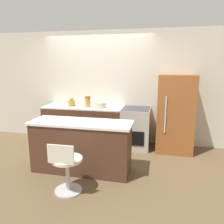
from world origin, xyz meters
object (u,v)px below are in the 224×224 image
object	(u,v)px
mixing_bowl	(100,105)
stool_chair	(67,168)
oven_range	(136,128)
kettle	(71,102)
refrigerator	(175,114)

from	to	relation	value
mixing_bowl	stool_chair	bearing A→B (deg)	-88.94
oven_range	kettle	world-z (taller)	kettle
stool_chair	oven_range	bearing A→B (deg)	69.33
refrigerator	kettle	world-z (taller)	refrigerator
stool_chair	kettle	world-z (taller)	kettle
oven_range	mixing_bowl	distance (m)	0.95
oven_range	kettle	size ratio (longest dim) A/B	4.27
refrigerator	oven_range	bearing A→B (deg)	179.75
kettle	refrigerator	bearing A→B (deg)	1.10
oven_range	refrigerator	distance (m)	0.91
oven_range	refrigerator	xyz separation A→B (m)	(0.83, -0.00, 0.37)
refrigerator	stool_chair	world-z (taller)	refrigerator
refrigerator	stool_chair	xyz separation A→B (m)	(-1.59, -2.02, -0.44)
refrigerator	kettle	distance (m)	2.33
mixing_bowl	refrigerator	bearing A→B (deg)	1.57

